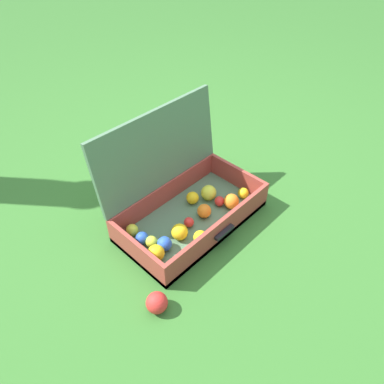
{
  "coord_description": "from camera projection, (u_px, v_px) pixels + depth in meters",
  "views": [
    {
      "loc": [
        -0.94,
        -0.87,
        1.24
      ],
      "look_at": [
        -0.09,
        -0.05,
        0.19
      ],
      "focal_mm": 33.96,
      "sensor_mm": 36.0,
      "label": 1
    }
  ],
  "objects": [
    {
      "name": "open_suitcase",
      "position": [
        183.0,
        200.0,
        1.66
      ],
      "size": [
        0.68,
        0.45,
        0.5
      ],
      "color": "#4C7051",
      "rests_on": "ground"
    },
    {
      "name": "ground_plane",
      "position": [
        196.0,
        207.0,
        1.78
      ],
      "size": [
        16.0,
        16.0,
        0.0
      ],
      "primitive_type": "plane",
      "color": "#336B28"
    },
    {
      "name": "stray_ball_on_grass",
      "position": [
        157.0,
        303.0,
        1.34
      ],
      "size": [
        0.08,
        0.08,
        0.08
      ],
      "primitive_type": "sphere",
      "color": "red",
      "rests_on": "ground"
    }
  ]
}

